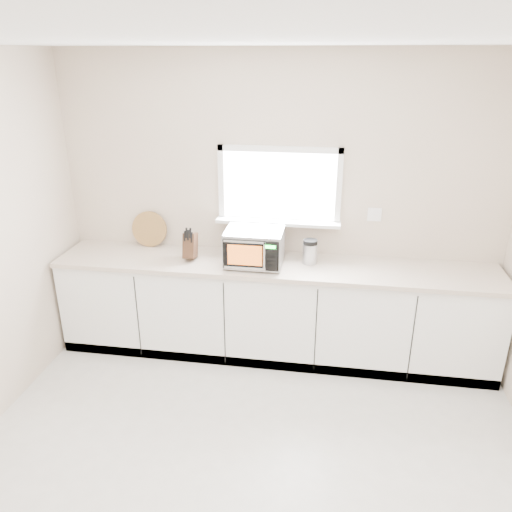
# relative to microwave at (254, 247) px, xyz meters

# --- Properties ---
(ground) EXTENTS (4.00, 4.00, 0.00)m
(ground) POSITION_rel_microwave_xyz_m (0.17, -1.64, -1.09)
(ground) COLOR beige
(ground) RESTS_ON ground
(back_wall) EXTENTS (4.00, 0.17, 2.70)m
(back_wall) POSITION_rel_microwave_xyz_m (0.17, 0.36, 0.28)
(back_wall) COLOR beige
(back_wall) RESTS_ON ground
(cabinets) EXTENTS (3.92, 0.60, 0.88)m
(cabinets) POSITION_rel_microwave_xyz_m (0.17, 0.06, -0.65)
(cabinets) COLOR white
(cabinets) RESTS_ON ground
(countertop) EXTENTS (3.92, 0.64, 0.04)m
(countertop) POSITION_rel_microwave_xyz_m (0.17, 0.05, -0.19)
(countertop) COLOR beige
(countertop) RESTS_ON cabinets
(microwave) EXTENTS (0.49, 0.42, 0.32)m
(microwave) POSITION_rel_microwave_xyz_m (0.00, 0.00, 0.00)
(microwave) COLOR black
(microwave) RESTS_ON countertop
(knife_block) EXTENTS (0.11, 0.22, 0.31)m
(knife_block) POSITION_rel_microwave_xyz_m (-0.59, 0.04, -0.03)
(knife_block) COLOR #412617
(knife_block) RESTS_ON countertop
(cutting_board) EXTENTS (0.34, 0.08, 0.34)m
(cutting_board) POSITION_rel_microwave_xyz_m (-1.06, 0.30, 0.00)
(cutting_board) COLOR olive
(cutting_board) RESTS_ON countertop
(coffee_grinder) EXTENTS (0.16, 0.16, 0.22)m
(coffee_grinder) POSITION_rel_microwave_xyz_m (0.48, 0.11, -0.06)
(coffee_grinder) COLOR #B0B3B8
(coffee_grinder) RESTS_ON countertop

